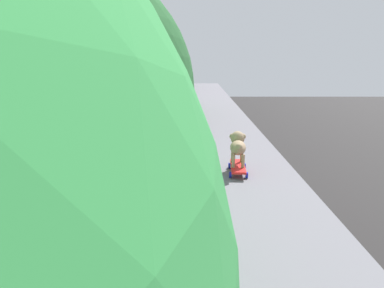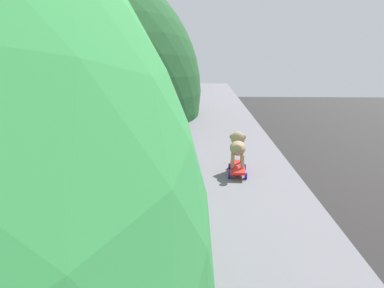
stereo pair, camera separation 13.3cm
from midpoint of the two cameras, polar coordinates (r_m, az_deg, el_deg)
name	(u,v)px [view 1 (the left image)]	position (r m, az deg, el deg)	size (l,w,h in m)	color
city_bus	(62,130)	(27.52, -20.57, 2.08)	(2.50, 10.56, 3.09)	navy
roadside_tree_mid	(64,93)	(8.00, -20.57, 7.83)	(5.59, 5.59, 9.15)	#50381F
roadside_tree_far	(115,58)	(14.60, -12.60, 13.47)	(4.67, 4.67, 9.01)	#4A422B
toy_skateboard	(239,167)	(3.82, 6.60, -3.75)	(0.22, 0.48, 0.09)	red
small_dog	(239,145)	(3.83, 6.62, -0.13)	(0.19, 0.42, 0.34)	#9B7F5F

